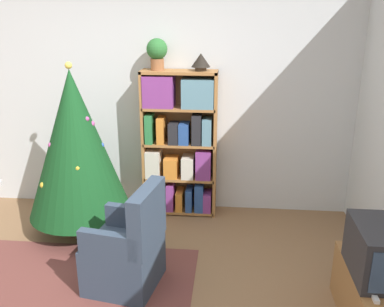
{
  "coord_description": "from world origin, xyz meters",
  "views": [
    {
      "loc": [
        0.85,
        -2.6,
        2.26
      ],
      "look_at": [
        0.52,
        0.92,
        1.05
      ],
      "focal_mm": 40.0,
      "sensor_mm": 36.0,
      "label": 1
    }
  ],
  "objects_px": {
    "christmas_tree": "(76,145)",
    "table_lamp": "(201,61)",
    "armchair": "(128,252)",
    "potted_plant": "(157,52)",
    "bookshelf": "(179,142)"
  },
  "relations": [
    {
      "from": "christmas_tree",
      "to": "table_lamp",
      "type": "relative_size",
      "value": 8.9
    },
    {
      "from": "armchair",
      "to": "table_lamp",
      "type": "relative_size",
      "value": 4.6
    },
    {
      "from": "potted_plant",
      "to": "table_lamp",
      "type": "relative_size",
      "value": 1.64
    },
    {
      "from": "christmas_tree",
      "to": "armchair",
      "type": "distance_m",
      "value": 1.3
    },
    {
      "from": "christmas_tree",
      "to": "bookshelf",
      "type": "bearing_deg",
      "value": 29.01
    },
    {
      "from": "bookshelf",
      "to": "christmas_tree",
      "type": "xyz_separation_m",
      "value": [
        -0.98,
        -0.54,
        0.11
      ]
    },
    {
      "from": "bookshelf",
      "to": "table_lamp",
      "type": "bearing_deg",
      "value": 1.58
    },
    {
      "from": "armchair",
      "to": "potted_plant",
      "type": "bearing_deg",
      "value": -171.58
    },
    {
      "from": "potted_plant",
      "to": "bookshelf",
      "type": "bearing_deg",
      "value": -1.63
    },
    {
      "from": "bookshelf",
      "to": "armchair",
      "type": "height_order",
      "value": "bookshelf"
    },
    {
      "from": "bookshelf",
      "to": "potted_plant",
      "type": "bearing_deg",
      "value": 178.37
    },
    {
      "from": "bookshelf",
      "to": "table_lamp",
      "type": "distance_m",
      "value": 0.91
    },
    {
      "from": "bookshelf",
      "to": "armchair",
      "type": "distance_m",
      "value": 1.55
    },
    {
      "from": "potted_plant",
      "to": "table_lamp",
      "type": "xyz_separation_m",
      "value": [
        0.46,
        0.0,
        -0.09
      ]
    },
    {
      "from": "christmas_tree",
      "to": "potted_plant",
      "type": "bearing_deg",
      "value": 36.11
    }
  ]
}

